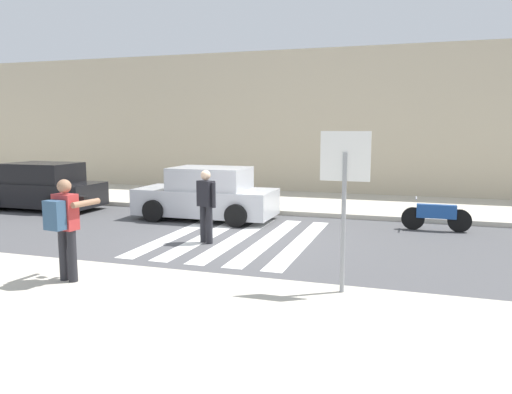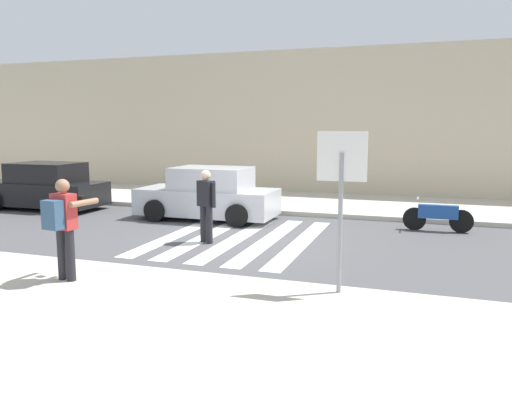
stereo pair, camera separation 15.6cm
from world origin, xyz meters
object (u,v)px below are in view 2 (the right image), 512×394
at_px(stop_sign, 341,176).
at_px(parked_car_silver, 208,195).
at_px(pedestrian_crossing, 206,202).
at_px(photographer_with_backpack, 63,221).
at_px(motorcycle, 438,216).
at_px(parked_car_black, 45,187).

distance_m(stop_sign, parked_car_silver, 7.66).
bearing_deg(parked_car_silver, pedestrian_crossing, -66.94).
height_order(stop_sign, parked_car_silver, stop_sign).
bearing_deg(photographer_with_backpack, motorcycle, 49.01).
height_order(photographer_with_backpack, parked_car_black, photographer_with_backpack).
height_order(photographer_with_backpack, parked_car_silver, photographer_with_backpack).
bearing_deg(parked_car_silver, photographer_with_backpack, -87.09).
relative_size(parked_car_black, motorcycle, 2.33).
distance_m(pedestrian_crossing, parked_car_silver, 3.10).
xyz_separation_m(photographer_with_backpack, motorcycle, (6.07, 6.99, -0.75)).
bearing_deg(motorcycle, parked_car_silver, -177.32).
xyz_separation_m(stop_sign, parked_car_black, (-10.79, 5.82, -1.25)).
distance_m(photographer_with_backpack, parked_car_black, 9.21).
height_order(photographer_with_backpack, motorcycle, photographer_with_backpack).
bearing_deg(parked_car_silver, stop_sign, -50.34).
relative_size(pedestrian_crossing, parked_car_silver, 0.42).
distance_m(stop_sign, motorcycle, 6.51).
height_order(stop_sign, photographer_with_backpack, stop_sign).
bearing_deg(parked_car_silver, parked_car_black, -180.00).
relative_size(photographer_with_backpack, parked_car_black, 0.42).
height_order(stop_sign, parked_car_black, stop_sign).
distance_m(photographer_with_backpack, parked_car_silver, 6.71).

